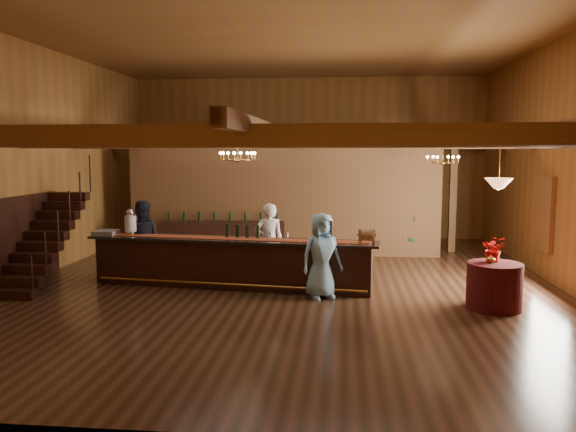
# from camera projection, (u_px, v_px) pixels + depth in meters

# --- Properties ---
(floor) EXTENTS (14.00, 14.00, 0.00)m
(floor) POSITION_uv_depth(u_px,v_px,m) (287.00, 282.00, 12.88)
(floor) COLOR #4A2C1C
(floor) RESTS_ON ground
(ceiling) EXTENTS (14.00, 14.00, 0.00)m
(ceiling) POSITION_uv_depth(u_px,v_px,m) (287.00, 36.00, 12.25)
(ceiling) COLOR brown
(ceiling) RESTS_ON wall_back
(wall_back) EXTENTS (12.00, 0.10, 5.50)m
(wall_back) POSITION_uv_depth(u_px,v_px,m) (308.00, 158.00, 19.49)
(wall_back) COLOR #995B28
(wall_back) RESTS_ON floor
(wall_front) EXTENTS (12.00, 0.10, 5.50)m
(wall_front) POSITION_uv_depth(u_px,v_px,m) (218.00, 176.00, 5.65)
(wall_front) COLOR #995B28
(wall_front) RESTS_ON floor
(wall_left) EXTENTS (0.10, 14.00, 5.50)m
(wall_left) POSITION_uv_depth(u_px,v_px,m) (33.00, 162.00, 13.16)
(wall_left) COLOR #995B28
(wall_left) RESTS_ON floor
(wall_right) EXTENTS (0.10, 14.00, 5.50)m
(wall_right) POSITION_uv_depth(u_px,v_px,m) (567.00, 163.00, 11.98)
(wall_right) COLOR #995B28
(wall_right) RESTS_ON floor
(beam_grid) EXTENTS (11.90, 13.90, 0.39)m
(beam_grid) POSITION_uv_depth(u_px,v_px,m) (290.00, 141.00, 13.01)
(beam_grid) COLOR brown
(beam_grid) RESTS_ON wall_left
(support_posts) EXTENTS (9.20, 10.20, 3.20)m
(support_posts) POSITION_uv_depth(u_px,v_px,m) (285.00, 216.00, 12.21)
(support_posts) COLOR brown
(support_posts) RESTS_ON floor
(partition_wall) EXTENTS (9.00, 0.18, 3.10)m
(partition_wall) POSITION_uv_depth(u_px,v_px,m) (282.00, 201.00, 16.21)
(partition_wall) COLOR brown
(partition_wall) RESTS_ON floor
(window_right_back) EXTENTS (0.12, 1.05, 1.75)m
(window_right_back) POSITION_uv_depth(u_px,v_px,m) (545.00, 213.00, 13.11)
(window_right_back) COLOR white
(window_right_back) RESTS_ON wall_right
(staircase) EXTENTS (1.00, 2.80, 2.00)m
(staircase) POSITION_uv_depth(u_px,v_px,m) (43.00, 241.00, 12.57)
(staircase) COLOR black
(staircase) RESTS_ON floor
(backroom_boxes) EXTENTS (4.10, 0.60, 1.10)m
(backroom_boxes) POSITION_uv_depth(u_px,v_px,m) (295.00, 227.00, 18.29)
(backroom_boxes) COLOR black
(backroom_boxes) RESTS_ON floor
(tasting_bar) EXTENTS (6.55, 1.54, 1.10)m
(tasting_bar) POSITION_uv_depth(u_px,v_px,m) (231.00, 262.00, 12.40)
(tasting_bar) COLOR black
(tasting_bar) RESTS_ON floor
(beverage_dispenser) EXTENTS (0.26, 0.26, 0.60)m
(beverage_dispenser) POSITION_uv_depth(u_px,v_px,m) (130.00, 222.00, 12.87)
(beverage_dispenser) COLOR silver
(beverage_dispenser) RESTS_ON tasting_bar
(glass_rack_tray) EXTENTS (0.50, 0.50, 0.10)m
(glass_rack_tray) POSITION_uv_depth(u_px,v_px,m) (106.00, 233.00, 12.91)
(glass_rack_tray) COLOR gray
(glass_rack_tray) RESTS_ON tasting_bar
(raffle_drum) EXTENTS (0.34, 0.24, 0.30)m
(raffle_drum) POSITION_uv_depth(u_px,v_px,m) (367.00, 235.00, 11.65)
(raffle_drum) COLOR olive
(raffle_drum) RESTS_ON tasting_bar
(bar_bottle_0) EXTENTS (0.07, 0.07, 0.30)m
(bar_bottle_0) POSITION_uv_depth(u_px,v_px,m) (227.00, 231.00, 12.47)
(bar_bottle_0) COLOR black
(bar_bottle_0) RESTS_ON tasting_bar
(bar_bottle_1) EXTENTS (0.07, 0.07, 0.30)m
(bar_bottle_1) POSITION_uv_depth(u_px,v_px,m) (237.00, 231.00, 12.42)
(bar_bottle_1) COLOR black
(bar_bottle_1) RESTS_ON tasting_bar
(bar_bottle_2) EXTENTS (0.07, 0.07, 0.30)m
(bar_bottle_2) POSITION_uv_depth(u_px,v_px,m) (247.00, 231.00, 12.38)
(bar_bottle_2) COLOR black
(bar_bottle_2) RESTS_ON tasting_bar
(bar_bottle_3) EXTENTS (0.07, 0.07, 0.30)m
(bar_bottle_3) POSITION_uv_depth(u_px,v_px,m) (258.00, 232.00, 12.32)
(bar_bottle_3) COLOR black
(bar_bottle_3) RESTS_ON tasting_bar
(backbar_shelf) EXTENTS (3.57, 1.09, 0.99)m
(backbar_shelf) POSITION_uv_depth(u_px,v_px,m) (223.00, 239.00, 16.11)
(backbar_shelf) COLOR black
(backbar_shelf) RESTS_ON floor
(round_table) EXTENTS (1.03, 1.03, 0.89)m
(round_table) POSITION_uv_depth(u_px,v_px,m) (494.00, 286.00, 10.67)
(round_table) COLOR #3E120D
(round_table) RESTS_ON floor
(chandelier_left) EXTENTS (0.80, 0.80, 0.46)m
(chandelier_left) POSITION_uv_depth(u_px,v_px,m) (237.00, 156.00, 12.38)
(chandelier_left) COLOR #B67E30
(chandelier_left) RESTS_ON beam_grid
(chandelier_right) EXTENTS (0.80, 0.80, 0.56)m
(chandelier_right) POSITION_uv_depth(u_px,v_px,m) (443.00, 159.00, 14.12)
(chandelier_right) COLOR #B67E30
(chandelier_right) RESTS_ON beam_grid
(pendant_lamp) EXTENTS (0.52, 0.52, 0.90)m
(pendant_lamp) POSITION_uv_depth(u_px,v_px,m) (499.00, 183.00, 10.45)
(pendant_lamp) COLOR #B67E30
(pendant_lamp) RESTS_ON beam_grid
(bartender) EXTENTS (0.72, 0.53, 1.81)m
(bartender) POSITION_uv_depth(u_px,v_px,m) (269.00, 242.00, 13.02)
(bartender) COLOR white
(bartender) RESTS_ON floor
(staff_second) EXTENTS (1.04, 0.89, 1.85)m
(staff_second) POSITION_uv_depth(u_px,v_px,m) (142.00, 239.00, 13.23)
(staff_second) COLOR black
(staff_second) RESTS_ON floor
(guest) EXTENTS (1.01, 0.87, 1.76)m
(guest) POSITION_uv_depth(u_px,v_px,m) (322.00, 256.00, 11.45)
(guest) COLOR #8AC5E8
(guest) RESTS_ON floor
(floor_plant) EXTENTS (0.81, 0.71, 1.28)m
(floor_plant) POSITION_uv_depth(u_px,v_px,m) (413.00, 234.00, 16.12)
(floor_plant) COLOR #2B4F21
(floor_plant) RESTS_ON floor
(table_flowers) EXTENTS (0.53, 0.48, 0.50)m
(table_flowers) POSITION_uv_depth(u_px,v_px,m) (494.00, 249.00, 10.73)
(table_flowers) COLOR red
(table_flowers) RESTS_ON round_table
(table_vase) EXTENTS (0.17, 0.17, 0.28)m
(table_vase) POSITION_uv_depth(u_px,v_px,m) (491.00, 256.00, 10.64)
(table_vase) COLOR #B67E30
(table_vase) RESTS_ON round_table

